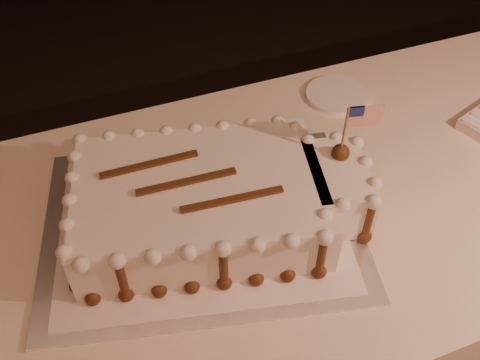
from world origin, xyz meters
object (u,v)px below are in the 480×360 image
object	(u,v)px
cake_board	(202,223)
sheet_cake	(217,200)
side_plate	(337,95)
banquet_table	(294,293)

from	to	relation	value
cake_board	sheet_cake	distance (m)	0.07
cake_board	side_plate	distance (m)	0.52
sheet_cake	side_plate	xyz separation A→B (m)	(0.41, 0.28, -0.06)
sheet_cake	cake_board	bearing A→B (deg)	166.87
banquet_table	sheet_cake	world-z (taller)	sheet_cake
cake_board	sheet_cake	world-z (taller)	sheet_cake
banquet_table	cake_board	world-z (taller)	cake_board
side_plate	sheet_cake	bearing A→B (deg)	-146.19
side_plate	banquet_table	bearing A→B (deg)	-128.54
cake_board	side_plate	size ratio (longest dim) A/B	3.88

